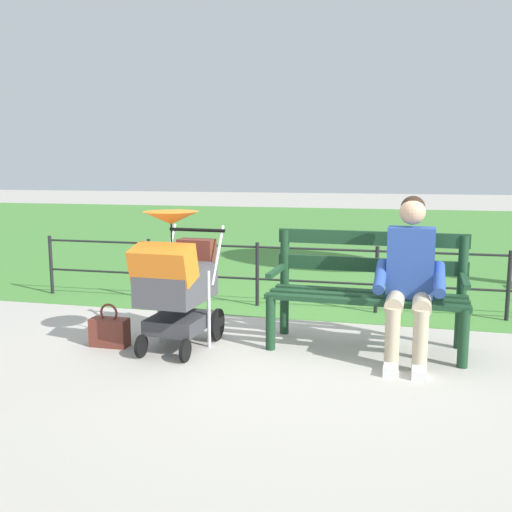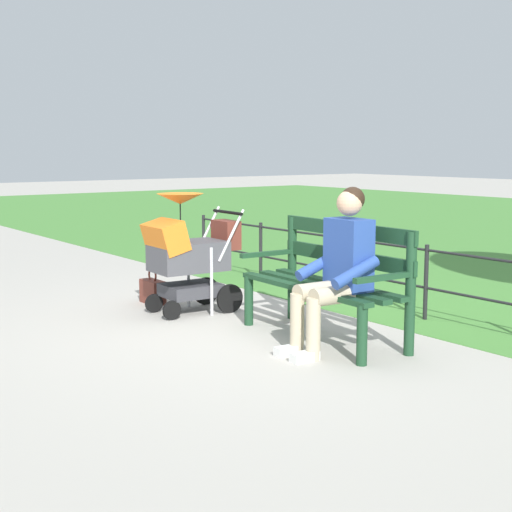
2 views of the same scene
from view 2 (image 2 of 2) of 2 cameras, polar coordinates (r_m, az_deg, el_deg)
The scene contains 6 objects.
ground_plane at distance 6.59m, azimuth 1.48°, elevation -5.43°, with size 60.00×60.00×0.00m, color #ADA89E.
park_bench at distance 6.11m, azimuth 5.77°, elevation -1.52°, with size 1.62×0.67×0.96m.
person_on_bench at distance 5.69m, azimuth 6.36°, elevation -0.69°, with size 0.55×0.74×1.28m.
stroller at distance 7.03m, azimuth -5.31°, elevation 0.34°, with size 0.55×0.91×1.15m.
handbag at distance 7.58m, azimuth -8.01°, elevation -2.71°, with size 0.32×0.14×0.37m.
park_fence at distance 7.33m, azimuth 9.30°, elevation -0.82°, with size 6.37×0.04×0.70m.
Camera 2 is at (-5.04, 3.94, 1.56)m, focal length 51.61 mm.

